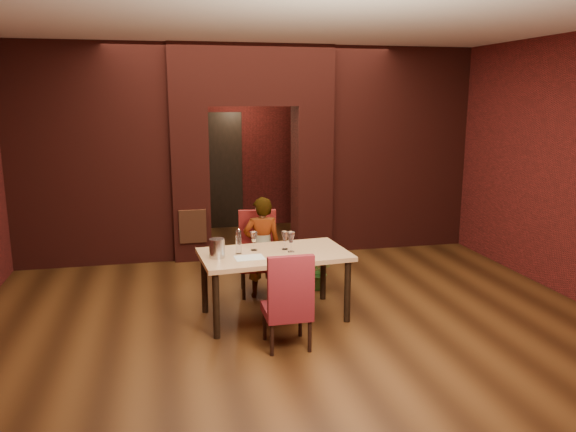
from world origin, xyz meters
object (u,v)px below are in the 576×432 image
at_px(chair_near, 287,299).
at_px(wine_glass_a, 254,241).
at_px(wine_glass_b, 285,240).
at_px(wine_glass_c, 291,242).
at_px(wine_bucket, 217,248).
at_px(chair_far, 259,254).
at_px(water_bottle, 239,241).
at_px(potted_plant, 316,271).
at_px(dining_table, 274,285).
at_px(person_seated, 262,247).

distance_m(chair_near, wine_glass_a, 0.99).
relative_size(wine_glass_a, wine_glass_b, 1.02).
relative_size(wine_glass_c, wine_bucket, 1.12).
xyz_separation_m(wine_glass_a, wine_glass_b, (0.35, -0.04, -0.00)).
height_order(chair_far, wine_bucket, chair_far).
xyz_separation_m(chair_near, wine_glass_a, (-0.18, 0.90, 0.37)).
height_order(chair_far, water_bottle, chair_far).
bearing_deg(potted_plant, wine_glass_b, -128.26).
bearing_deg(wine_glass_a, chair_far, 76.18).
xyz_separation_m(dining_table, wine_glass_a, (-0.21, 0.13, 0.48)).
bearing_deg(wine_glass_a, dining_table, -33.16).
bearing_deg(potted_plant, dining_table, -130.95).
bearing_deg(chair_near, wine_glass_c, -106.47).
relative_size(wine_glass_c, water_bottle, 0.85).
height_order(wine_glass_a, potted_plant, wine_glass_a).
relative_size(dining_table, water_bottle, 5.96).
bearing_deg(chair_near, wine_glass_a, -79.19).
xyz_separation_m(water_bottle, potted_plant, (1.11, 0.79, -0.66)).
bearing_deg(person_seated, wine_glass_b, 110.59).
bearing_deg(person_seated, wine_bucket, 56.39).
distance_m(water_bottle, potted_plant, 1.51).
bearing_deg(wine_glass_c, person_seated, 105.55).
relative_size(dining_table, person_seated, 1.28).
bearing_deg(dining_table, wine_bucket, -179.08).
relative_size(chair_far, wine_glass_b, 5.02).
distance_m(person_seated, wine_glass_c, 0.78).
xyz_separation_m(person_seated, wine_glass_a, (-0.19, -0.56, 0.23)).
xyz_separation_m(chair_near, wine_glass_b, (0.17, 0.86, 0.37)).
xyz_separation_m(chair_far, person_seated, (0.03, -0.11, 0.11)).
distance_m(chair_far, water_bottle, 0.91).
distance_m(dining_table, wine_glass_a, 0.54).
xyz_separation_m(person_seated, potted_plant, (0.73, 0.14, -0.40)).
height_order(person_seated, wine_glass_a, person_seated).
height_order(chair_near, wine_glass_a, chair_near).
bearing_deg(chair_far, chair_near, -83.51).
xyz_separation_m(chair_far, potted_plant, (0.76, 0.03, -0.28)).
bearing_deg(person_seated, dining_table, 97.08).
relative_size(dining_table, chair_near, 1.64).
xyz_separation_m(chair_near, wine_glass_c, (0.21, 0.74, 0.38)).
height_order(person_seated, water_bottle, person_seated).
bearing_deg(wine_glass_c, wine_bucket, -177.32).
bearing_deg(wine_glass_a, wine_glass_c, -22.18).
height_order(dining_table, person_seated, person_seated).
bearing_deg(wine_glass_b, chair_near, -101.21).
bearing_deg(wine_glass_a, wine_bucket, -155.32).
height_order(dining_table, wine_glass_a, wine_glass_a).
relative_size(chair_far, water_bottle, 3.84).
bearing_deg(potted_plant, wine_glass_a, -143.06).
height_order(water_bottle, potted_plant, water_bottle).
relative_size(dining_table, chair_far, 1.55).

